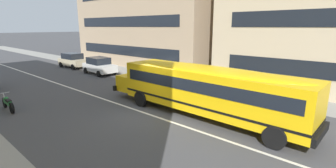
{
  "coord_description": "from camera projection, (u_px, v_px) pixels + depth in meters",
  "views": [
    {
      "loc": [
        9.21,
        -8.59,
        4.62
      ],
      "look_at": [
        0.68,
        0.89,
        1.62
      ],
      "focal_mm": 26.26,
      "sensor_mm": 36.0,
      "label": 1
    }
  ],
  "objects": [
    {
      "name": "ground_plane",
      "position": [
        148.0,
        114.0,
        13.27
      ],
      "size": [
        400.0,
        400.0,
        0.0
      ],
      "primitive_type": "plane",
      "color": "#424244"
    },
    {
      "name": "sidewalk_far",
      "position": [
        220.0,
        88.0,
        18.77
      ],
      "size": [
        120.0,
        3.0,
        0.01
      ],
      "primitive_type": "cube",
      "color": "gray",
      "rests_on": "ground_plane"
    },
    {
      "name": "lane_centreline",
      "position": [
        148.0,
        114.0,
        13.27
      ],
      "size": [
        110.0,
        0.16,
        0.01
      ],
      "primitive_type": "cube",
      "color": "silver",
      "rests_on": "ground_plane"
    },
    {
      "name": "school_bus",
      "position": [
        204.0,
        87.0,
        12.66
      ],
      "size": [
        11.89,
        2.85,
        2.65
      ],
      "rotation": [
        0.0,
        0.0,
        3.13
      ],
      "color": "yellow",
      "rests_on": "ground_plane"
    },
    {
      "name": "parked_car_white_end_of_row",
      "position": [
        99.0,
        65.0,
        24.27
      ],
      "size": [
        3.99,
        2.07,
        1.64
      ],
      "rotation": [
        0.0,
        0.0,
        -0.06
      ],
      "color": "silver",
      "rests_on": "ground_plane"
    },
    {
      "name": "parked_car_beige_under_tree",
      "position": [
        73.0,
        60.0,
        28.1
      ],
      "size": [
        3.97,
        2.02,
        1.64
      ],
      "rotation": [
        0.0,
        0.0,
        0.05
      ],
      "color": "#C1B28E",
      "rests_on": "ground_plane"
    },
    {
      "name": "motorcycle_near_kerb",
      "position": [
        8.0,
        103.0,
        13.71
      ],
      "size": [
        2.0,
        0.56,
        0.94
      ],
      "rotation": [
        0.0,
        0.0,
        3.11
      ],
      "color": "black",
      "rests_on": "ground_plane"
    }
  ]
}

